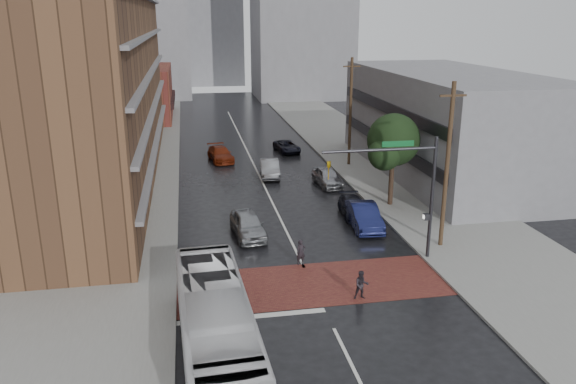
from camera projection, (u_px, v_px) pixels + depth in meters
name	position (u px, v px, depth m)	size (l,w,h in m)	color
ground	(314.00, 288.00, 29.01)	(160.00, 160.00, 0.00)	black
crosswalk	(312.00, 284.00, 29.48)	(14.00, 5.00, 0.02)	brown
sidewalk_west	(128.00, 172.00, 50.52)	(9.00, 90.00, 0.15)	gray
sidewalk_east	(373.00, 161.00, 54.43)	(9.00, 90.00, 0.15)	gray
apartment_block	(80.00, 10.00, 45.01)	(10.00, 44.00, 28.00)	brown
storefront_west	(141.00, 93.00, 76.66)	(8.00, 16.00, 7.00)	brown
building_east	(447.00, 123.00, 49.26)	(11.00, 26.00, 9.00)	gray
distant_tower_west	(133.00, 1.00, 95.14)	(18.00, 16.00, 32.00)	gray
distant_tower_center	(212.00, 24.00, 114.68)	(12.00, 10.00, 24.00)	gray
street_tree	(393.00, 143.00, 40.36)	(4.20, 4.10, 6.90)	#332319
signal_mast	(409.00, 182.00, 30.95)	(6.50, 0.30, 7.20)	#2D2D33
utility_pole_near	(447.00, 165.00, 32.74)	(1.60, 0.26, 10.00)	#473321
utility_pole_far	(350.00, 111.00, 51.52)	(1.60, 0.26, 10.00)	#473321
transit_bus	(216.00, 329.00, 22.24)	(2.68, 11.45, 3.19)	silver
pedestrian_a	(301.00, 252.00, 31.59)	(0.54, 0.36, 1.49)	black
pedestrian_b	(362.00, 285.00, 27.73)	(0.72, 0.56, 1.49)	#272227
car_travel_a	(248.00, 225.00, 35.70)	(1.85, 4.59, 1.56)	#989B9F
car_travel_b	(270.00, 168.00, 49.15)	(1.57, 4.49, 1.48)	#93959A
car_travel_c	(220.00, 154.00, 54.51)	(1.95, 4.80, 1.39)	maroon
suv_travel	(287.00, 146.00, 58.17)	(1.98, 4.29, 1.19)	black
car_parked_near	(364.00, 216.00, 37.17)	(1.71, 4.90, 1.62)	#131845
car_parked_mid	(354.00, 207.00, 39.45)	(1.74, 4.27, 1.24)	black
car_parked_far	(328.00, 177.00, 46.49)	(1.80, 4.47, 1.52)	#97999E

